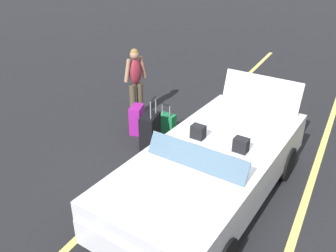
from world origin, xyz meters
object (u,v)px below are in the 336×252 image
object	(u,v)px
suitcase_small_carryon	(167,125)
suitcase_large_black	(150,132)
traveler_person	(136,79)
suitcase_medium_bright	(137,119)
convertible_car	(205,175)

from	to	relation	value
suitcase_small_carryon	suitcase_large_black	bearing A→B (deg)	178.61
suitcase_small_carryon	traveler_person	size ratio (longest dim) A/B	0.46
suitcase_medium_bright	traveler_person	bearing A→B (deg)	-72.63
traveler_person	suitcase_medium_bright	bearing A→B (deg)	-33.08
convertible_car	suitcase_large_black	distance (m)	2.02
suitcase_large_black	convertible_car	bearing A→B (deg)	137.59
suitcase_large_black	traveler_person	distance (m)	1.64
convertible_car	traveler_person	bearing A→B (deg)	-124.23
suitcase_large_black	suitcase_small_carryon	bearing A→B (deg)	-103.78
suitcase_medium_bright	suitcase_small_carryon	world-z (taller)	suitcase_small_carryon
suitcase_large_black	suitcase_medium_bright	world-z (taller)	suitcase_large_black
suitcase_small_carryon	traveler_person	world-z (taller)	traveler_person
convertible_car	suitcase_small_carryon	size ratio (longest dim) A/B	5.58
suitcase_medium_bright	traveler_person	size ratio (longest dim) A/B	0.38
convertible_car	traveler_person	size ratio (longest dim) A/B	2.59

